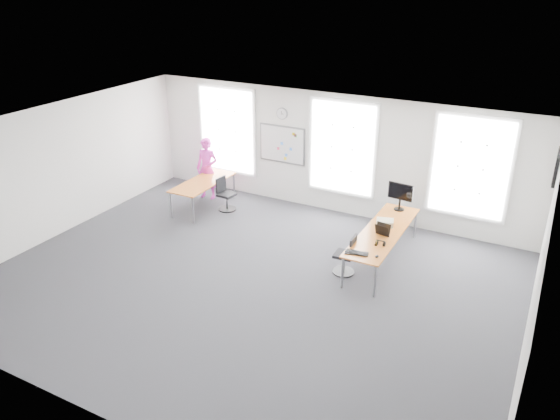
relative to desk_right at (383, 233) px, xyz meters
The scene contains 24 objects.
floor 2.96m from the desk_right, 134.73° to the right, with size 10.00×10.00×0.00m, color #2B2B30.
ceiling 3.71m from the desk_right, 134.73° to the right, with size 10.00×10.00×0.00m, color white.
wall_back 2.94m from the desk_right, 136.11° to the left, with size 10.00×10.00×0.00m, color white.
wall_front 6.43m from the desk_right, 108.55° to the right, with size 10.00×10.00×0.00m, color white.
wall_left 7.37m from the desk_right, 163.76° to the right, with size 10.00×10.00×0.00m, color white.
wall_right 3.70m from the desk_right, 34.58° to the right, with size 10.00×10.00×0.00m, color white.
window_left 5.48m from the desk_right, 159.09° to the left, with size 1.60×0.06×2.20m, color silver.
window_mid 2.79m from the desk_right, 131.98° to the left, with size 1.60×0.06×2.20m, color silver.
window_right 2.53m from the desk_right, 56.53° to the left, with size 1.60×0.06×2.20m, color silver.
desk_right is the anchor object (origin of this frame).
desk_left 4.97m from the desk_right, behind, with size 0.78×1.96×0.71m.
chair_right 0.99m from the desk_right, 119.75° to the right, with size 0.45×0.45×0.84m.
chair_left 4.45m from the desk_right, behind, with size 0.45×0.45×0.85m.
person 5.36m from the desk_right, 167.32° to the left, with size 0.60×0.39×1.65m, color #DF33BB.
whiteboard 3.99m from the desk_right, 150.37° to the left, with size 1.20×0.03×0.90m, color silver.
wall_clock 4.24m from the desk_right, 150.37° to the left, with size 0.30×0.30×0.04m, color gray.
tv 3.48m from the desk_right, 18.05° to the left, with size 0.06×0.90×0.55m, color black.
keyboard 1.20m from the desk_right, 96.65° to the right, with size 0.45×0.16×0.02m, color black.
mouse 1.17m from the desk_right, 77.56° to the right, with size 0.07×0.11×0.04m, color black.
lens_cap 0.69m from the desk_right, 83.90° to the right, with size 0.06×0.06×0.01m, color black.
headphones 0.67m from the desk_right, 77.03° to the right, with size 0.19×0.10×0.11m.
laptop_sleeve 0.27m from the desk_right, 76.64° to the right, with size 0.32×0.22×0.25m.
paper_stack 0.30m from the desk_right, 101.72° to the left, with size 0.35×0.27×0.12m, color beige.
monitor 1.26m from the desk_right, 91.14° to the left, with size 0.57×0.23×0.64m.
Camera 1 is at (4.88, -7.90, 5.70)m, focal length 35.00 mm.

